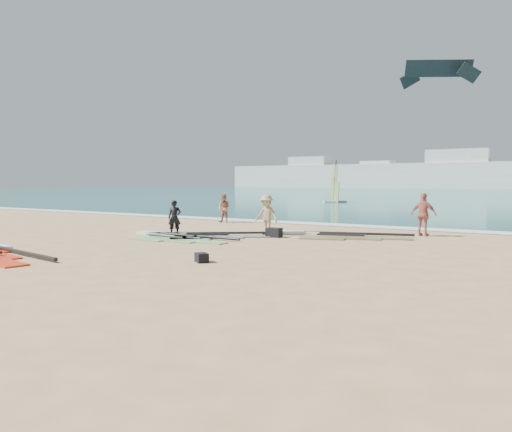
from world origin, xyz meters
The scene contains 14 objects.
ground centered at (0.00, 0.00, 0.00)m, with size 300.00×300.00×0.00m, color tan.
surf_line centered at (0.00, 12.30, 0.00)m, with size 300.00×1.20×0.04m, color white.
far_town centered at (-15.72, 150.00, 4.49)m, with size 160.00×8.00×12.00m.
rig_grey centered at (-3.89, 4.19, 0.05)m, with size 5.06×3.95×0.20m.
rig_green centered at (-4.51, 3.23, 0.05)m, with size 5.44×2.23×0.20m.
rig_orange centered at (0.89, 7.32, 0.05)m, with size 5.90×3.24×0.20m.
gear_bag_near centered at (-1.01, 5.73, 0.20)m, with size 0.61×0.45×0.39m, color black.
gear_bag_far centered at (0.47, -0.99, 0.13)m, with size 0.45×0.31×0.27m, color black.
person_wetsuit centered at (-5.03, 4.07, 0.76)m, with size 0.56×0.36×1.52m, color black.
beachgoer_left centered at (-7.08, 10.56, 0.81)m, with size 0.79×0.61×1.62m, color #AF795D.
beachgoer_mid centered at (-1.73, 6.31, 0.88)m, with size 1.13×0.65×1.76m, color tan.
beachgoer_back centered at (4.18, 9.49, 0.92)m, with size 1.08×0.45×1.85m, color #BA6859.
windsurfer_left centered at (-12.52, 38.85, 1.34)m, with size 2.41×2.38×4.67m.
kitesurf_kite centered at (-1.19, 36.01, 12.46)m, with size 6.35×3.95×2.38m.
Camera 1 is at (9.43, -12.25, 2.34)m, focal length 35.00 mm.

